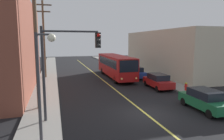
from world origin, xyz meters
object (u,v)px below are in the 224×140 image
at_px(parked_car_green, 205,100).
at_px(utility_pole_mid, 44,36).
at_px(street_lamp_left, 43,72).
at_px(city_bus, 115,65).
at_px(parked_car_red, 158,81).
at_px(parked_car_blue, 135,72).
at_px(traffic_signal_left_corner, 68,56).
at_px(fire_hydrant, 186,86).
at_px(utility_pole_near, 35,29).

distance_m(parked_car_green, utility_pole_mid, 22.17).
bearing_deg(street_lamp_left, city_bus, 62.93).
height_order(parked_car_red, utility_pole_mid, utility_pole_mid).
xyz_separation_m(parked_car_blue, street_lamp_left, (-11.56, -16.40, 2.90)).
bearing_deg(utility_pole_mid, traffic_signal_left_corner, -82.82).
xyz_separation_m(parked_car_green, street_lamp_left, (-11.45, -2.07, 2.90)).
relative_size(parked_car_green, parked_car_blue, 0.99).
distance_m(parked_car_blue, utility_pole_mid, 13.76).
height_order(city_bus, parked_car_green, city_bus).
height_order(parked_car_red, street_lamp_left, street_lamp_left).
bearing_deg(fire_hydrant, traffic_signal_left_corner, -159.31).
bearing_deg(parked_car_green, utility_pole_near, 163.21).
xyz_separation_m(parked_car_green, traffic_signal_left_corner, (-10.03, 0.81, 3.46)).
bearing_deg(parked_car_red, city_bus, 108.29).
height_order(parked_car_green, traffic_signal_left_corner, traffic_signal_left_corner).
bearing_deg(traffic_signal_left_corner, utility_pole_mid, 97.18).
height_order(parked_car_green, fire_hydrant, parked_car_green).
bearing_deg(city_bus, utility_pole_near, -129.11).
height_order(parked_car_blue, fire_hydrant, parked_car_blue).
relative_size(parked_car_red, fire_hydrant, 5.31).
bearing_deg(city_bus, parked_car_blue, -26.52).
distance_m(utility_pole_near, fire_hydrant, 15.50).
relative_size(parked_car_red, traffic_signal_left_corner, 0.74).
relative_size(parked_car_blue, traffic_signal_left_corner, 0.74).
height_order(city_bus, fire_hydrant, city_bus).
xyz_separation_m(city_bus, utility_pole_near, (-9.71, -11.94, 4.33)).
relative_size(utility_pole_mid, fire_hydrant, 12.66).
bearing_deg(street_lamp_left, parked_car_green, 10.23).
height_order(utility_pole_mid, fire_hydrant, utility_pole_mid).
relative_size(city_bus, parked_car_red, 2.74).
xyz_separation_m(utility_pole_near, traffic_signal_left_corner, (2.09, -2.85, -1.85)).
xyz_separation_m(city_bus, parked_car_green, (2.42, -15.60, -0.98)).
height_order(utility_pole_mid, traffic_signal_left_corner, utility_pole_mid).
bearing_deg(traffic_signal_left_corner, utility_pole_near, 126.31).
distance_m(utility_pole_near, utility_pole_mid, 14.14).
xyz_separation_m(parked_car_red, utility_pole_mid, (-12.37, 10.12, 5.14)).
xyz_separation_m(parked_car_red, fire_hydrant, (2.03, -2.24, -0.26)).
bearing_deg(street_lamp_left, parked_car_red, 39.93).
xyz_separation_m(traffic_signal_left_corner, fire_hydrant, (12.26, 4.63, -3.72)).
bearing_deg(traffic_signal_left_corner, fire_hydrant, 20.69).
relative_size(city_bus, parked_car_blue, 2.73).
bearing_deg(city_bus, street_lamp_left, -117.07).
xyz_separation_m(utility_pole_mid, traffic_signal_left_corner, (2.14, -16.99, -1.68)).
distance_m(traffic_signal_left_corner, fire_hydrant, 13.62).
xyz_separation_m(parked_car_green, parked_car_blue, (0.12, 14.33, 0.00)).
height_order(city_bus, traffic_signal_left_corner, traffic_signal_left_corner).
height_order(utility_pole_mid, street_lamp_left, utility_pole_mid).
bearing_deg(parked_car_green, street_lamp_left, -169.77).
relative_size(parked_car_red, parked_car_blue, 1.00).
height_order(parked_car_green, utility_pole_mid, utility_pole_mid).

